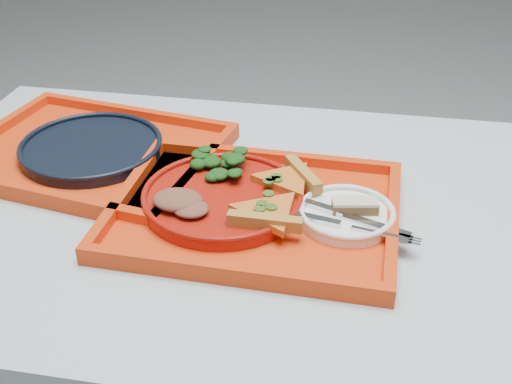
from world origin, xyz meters
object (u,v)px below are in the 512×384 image
dinner_plate (223,199)px  navy_plate (92,149)px  tray_main (255,214)px  tray_far (93,156)px  dessert_bar (355,206)px

dinner_plate → navy_plate: dinner_plate is taller
dinner_plate → tray_main: bearing=-10.3°
tray_far → dessert_bar: dessert_bar is taller
dinner_plate → dessert_bar: bearing=-0.9°
tray_main → dessert_bar: size_ratio=6.05×
tray_main → dessert_bar: bearing=4.0°
tray_main → dinner_plate: (-0.05, 0.01, 0.02)m
tray_far → dinner_plate: 0.30m
tray_main → navy_plate: navy_plate is taller
tray_far → navy_plate: 0.01m
tray_far → navy_plate: size_ratio=1.73×
dessert_bar → dinner_plate: bearing=169.2°
dinner_plate → navy_plate: 0.30m
tray_far → dessert_bar: bearing=-5.1°
tray_main → tray_far: (-0.33, 0.14, 0.00)m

